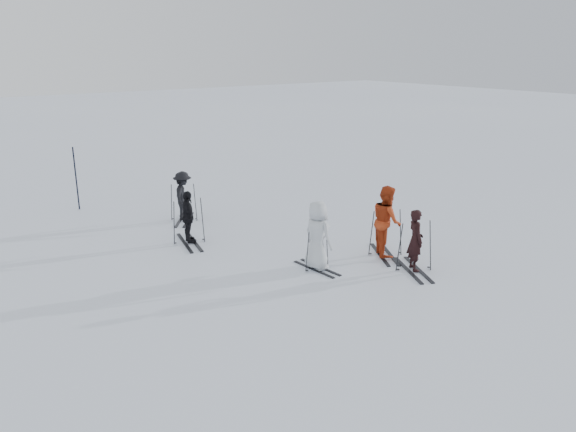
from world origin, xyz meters
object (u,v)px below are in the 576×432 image
(skier_uphill_far, at_px, (183,197))
(skier_grey, at_px, (318,236))
(skier_red, at_px, (387,222))
(skier_uphill_left, at_px, (188,218))
(piste_marker, at_px, (76,179))
(skier_near_dark, at_px, (415,241))

(skier_uphill_far, bearing_deg, skier_grey, -135.22)
(skier_red, bearing_deg, skier_uphill_left, 73.66)
(skier_uphill_far, bearing_deg, piste_marker, 71.76)
(skier_uphill_left, relative_size, skier_uphill_far, 0.95)
(skier_uphill_left, distance_m, skier_uphill_far, 2.31)
(skier_uphill_far, bearing_deg, skier_near_dark, -123.02)
(skier_near_dark, relative_size, skier_red, 0.83)
(skier_grey, bearing_deg, skier_near_dark, -132.49)
(skier_near_dark, height_order, skier_uphill_far, skier_uphill_far)
(skier_uphill_left, height_order, skier_uphill_far, skier_uphill_far)
(skier_uphill_far, height_order, piste_marker, piste_marker)
(skier_uphill_left, height_order, piste_marker, piste_marker)
(skier_near_dark, distance_m, piste_marker, 12.04)
(skier_red, bearing_deg, skier_near_dark, -160.31)
(skier_red, height_order, skier_uphill_far, skier_red)
(piste_marker, bearing_deg, skier_near_dark, -64.51)
(skier_grey, relative_size, skier_uphill_left, 1.17)
(skier_near_dark, bearing_deg, piste_marker, 51.75)
(skier_red, xyz_separation_m, skier_uphill_left, (-3.90, 4.10, -0.20))
(piste_marker, bearing_deg, skier_red, -60.71)
(skier_near_dark, height_order, skier_grey, skier_grey)
(skier_grey, xyz_separation_m, piste_marker, (-3.25, 9.31, 0.22))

